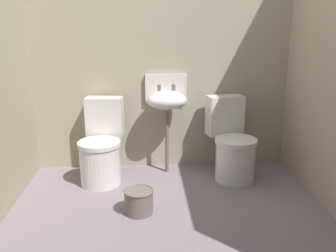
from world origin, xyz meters
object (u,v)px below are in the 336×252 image
object	(u,v)px
sink	(167,100)
toilet_left	(101,149)
bucket	(139,201)
toilet_right	(232,146)

from	to	relation	value
sink	toilet_left	bearing A→B (deg)	-163.65
sink	bucket	xyz separation A→B (m)	(-0.28, -0.87, -0.65)
bucket	toilet_left	bearing A→B (deg)	117.84
sink	bucket	distance (m)	1.12
toilet_left	sink	world-z (taller)	sink
toilet_right	bucket	distance (m)	1.16
toilet_left	sink	size ratio (longest dim) A/B	0.79
toilet_left	toilet_right	world-z (taller)	same
toilet_right	bucket	xyz separation A→B (m)	(-0.91, -0.68, -0.22)
toilet_left	bucket	xyz separation A→B (m)	(0.36, -0.68, -0.22)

